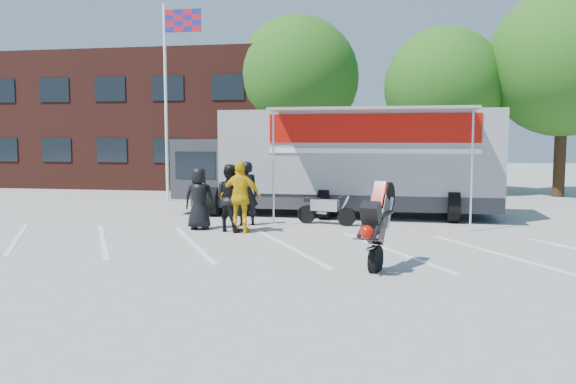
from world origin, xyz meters
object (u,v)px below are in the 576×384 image
(spectator_leather_b, at_px, (246,193))
(parked_motorcycle, at_px, (326,225))
(flagpole, at_px, (171,78))
(spectator_hivis, at_px, (241,197))
(transporter_truck, at_px, (343,215))
(tree_mid, at_px, (444,87))
(spectator_leather_a, at_px, (199,198))
(tree_right, at_px, (564,62))
(spectator_leather_c, at_px, (230,198))
(stunt_bike_rider, at_px, (384,266))
(tree_left, at_px, (297,78))

(spectator_leather_b, bearing_deg, parked_motorcycle, 170.49)
(parked_motorcycle, bearing_deg, flagpole, 66.62)
(spectator_leather_b, bearing_deg, spectator_hivis, 75.42)
(transporter_truck, bearing_deg, spectator_leather_b, -132.65)
(tree_mid, xyz_separation_m, spectator_leather_a, (-7.77, -11.84, -4.06))
(tree_right, bearing_deg, tree_mid, 174.29)
(spectator_leather_c, bearing_deg, tree_mid, -94.64)
(tree_right, xyz_separation_m, parked_motorcycle, (-9.31, -9.86, -5.88))
(tree_mid, relative_size, transporter_truck, 0.70)
(spectator_leather_c, bearing_deg, tree_right, -110.81)
(transporter_truck, distance_m, parked_motorcycle, 2.27)
(spectator_leather_a, xyz_separation_m, spectator_leather_b, (1.13, 0.95, 0.07))
(stunt_bike_rider, bearing_deg, spectator_leather_a, 161.41)
(spectator_leather_b, relative_size, spectator_hivis, 0.97)
(flagpole, xyz_separation_m, spectator_leather_b, (4.60, -5.89, -4.10))
(parked_motorcycle, height_order, spectator_leather_c, spectator_leather_c)
(transporter_truck, bearing_deg, tree_right, 41.38)
(transporter_truck, bearing_deg, parked_motorcycle, -97.31)
(spectator_leather_c, bearing_deg, stunt_bike_rider, 164.94)
(parked_motorcycle, xyz_separation_m, stunt_bike_rider, (1.75, -5.23, 0.00))
(flagpole, xyz_separation_m, tree_mid, (11.24, 5.00, -0.11))
(spectator_hivis, bearing_deg, tree_right, -133.12)
(tree_right, distance_m, parked_motorcycle, 14.77)
(flagpole, xyz_separation_m, transporter_truck, (7.27, -3.11, -5.05))
(transporter_truck, bearing_deg, spectator_hivis, -120.03)
(tree_mid, relative_size, stunt_bike_rider, 4.02)
(tree_mid, xyz_separation_m, transporter_truck, (-3.97, -8.11, -4.94))
(spectator_hivis, bearing_deg, parked_motorcycle, -137.88)
(tree_mid, distance_m, stunt_bike_rider, 16.55)
(tree_left, distance_m, spectator_hivis, 14.00)
(parked_motorcycle, relative_size, spectator_leather_c, 1.00)
(tree_mid, distance_m, spectator_leather_a, 14.74)
(tree_left, relative_size, spectator_leather_b, 4.52)
(spectator_leather_a, height_order, spectator_hivis, spectator_hivis)
(spectator_leather_c, bearing_deg, tree_left, -64.26)
(stunt_bike_rider, bearing_deg, flagpole, 146.46)
(flagpole, distance_m, spectator_leather_b, 8.53)
(transporter_truck, distance_m, spectator_leather_a, 5.40)
(transporter_truck, bearing_deg, stunt_bike_rider, -78.17)
(tree_mid, height_order, spectator_leather_a, tree_mid)
(flagpole, height_order, parked_motorcycle, flagpole)
(tree_right, relative_size, spectator_leather_b, 4.77)
(spectator_hivis, bearing_deg, spectator_leather_b, -80.93)
(tree_mid, relative_size, spectator_hivis, 3.89)
(spectator_hivis, bearing_deg, flagpole, -55.20)
(spectator_leather_b, height_order, spectator_leather_c, spectator_leather_b)
(spectator_leather_a, height_order, spectator_leather_c, spectator_leather_c)
(transporter_truck, bearing_deg, tree_left, 109.49)
(tree_left, height_order, spectator_leather_a, tree_left)
(parked_motorcycle, relative_size, spectator_leather_b, 0.98)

